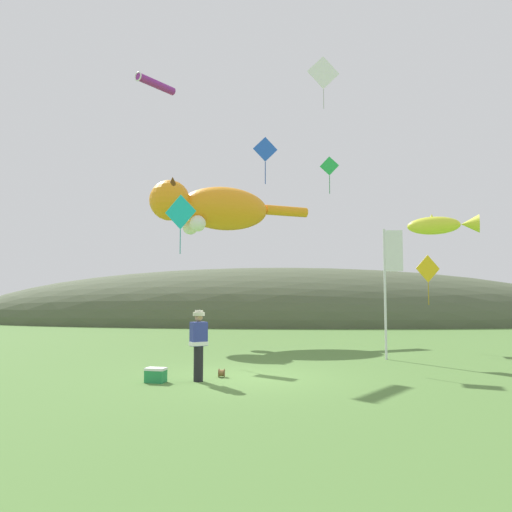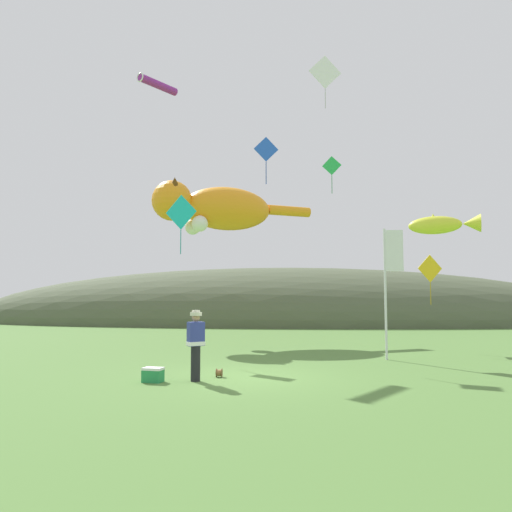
# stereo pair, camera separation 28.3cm
# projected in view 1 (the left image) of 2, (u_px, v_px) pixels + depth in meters

# --- Properties ---
(ground_plane) EXTENTS (120.00, 120.00, 0.00)m
(ground_plane) POSITION_uv_depth(u_px,v_px,m) (246.00, 377.00, 13.11)
(ground_plane) COLOR #517A38
(distant_hill_ridge) EXTENTS (50.70, 15.33, 8.55)m
(distant_hill_ridge) POSITION_uv_depth(u_px,v_px,m) (275.00, 322.00, 39.13)
(distant_hill_ridge) COLOR #4C563D
(distant_hill_ridge) RESTS_ON ground
(festival_attendant) EXTENTS (0.49, 0.45, 1.77)m
(festival_attendant) POSITION_uv_depth(u_px,v_px,m) (199.00, 343.00, 12.56)
(festival_attendant) COLOR black
(festival_attendant) RESTS_ON ground
(kite_spool) EXTENTS (0.16, 0.22, 0.22)m
(kite_spool) POSITION_uv_depth(u_px,v_px,m) (222.00, 373.00, 13.13)
(kite_spool) COLOR olive
(kite_spool) RESTS_ON ground
(picnic_cooler) EXTENTS (0.54, 0.41, 0.36)m
(picnic_cooler) POSITION_uv_depth(u_px,v_px,m) (156.00, 375.00, 12.35)
(picnic_cooler) COLOR #268C4C
(picnic_cooler) RESTS_ON ground
(festival_banner_pole) EXTENTS (0.66, 0.08, 4.41)m
(festival_banner_pole) POSITION_uv_depth(u_px,v_px,m) (389.00, 273.00, 16.92)
(festival_banner_pole) COLOR silver
(festival_banner_pole) RESTS_ON ground
(kite_giant_cat) EXTENTS (7.56, 4.48, 2.50)m
(kite_giant_cat) POSITION_uv_depth(u_px,v_px,m) (213.00, 208.00, 24.28)
(kite_giant_cat) COLOR orange
(kite_fish_windsock) EXTENTS (2.54, 1.36, 0.75)m
(kite_fish_windsock) POSITION_uv_depth(u_px,v_px,m) (442.00, 225.00, 18.05)
(kite_fish_windsock) COLOR yellow
(kite_tube_streamer) EXTENTS (1.51, 1.99, 0.44)m
(kite_tube_streamer) POSITION_uv_depth(u_px,v_px,m) (155.00, 84.00, 22.85)
(kite_tube_streamer) COLOR #8C268C
(kite_diamond_teal) EXTENTS (1.24, 0.39, 2.19)m
(kite_diamond_teal) POSITION_uv_depth(u_px,v_px,m) (181.00, 212.00, 18.24)
(kite_diamond_teal) COLOR #19BFBF
(kite_diamond_white) EXTENTS (1.45, 0.41, 2.40)m
(kite_diamond_white) POSITION_uv_depth(u_px,v_px,m) (323.00, 73.00, 22.05)
(kite_diamond_white) COLOR white
(kite_diamond_blue) EXTENTS (0.96, 0.26, 1.89)m
(kite_diamond_blue) POSITION_uv_depth(u_px,v_px,m) (265.00, 150.00, 19.63)
(kite_diamond_blue) COLOR blue
(kite_diamond_green) EXTENTS (0.92, 0.19, 1.84)m
(kite_diamond_green) POSITION_uv_depth(u_px,v_px,m) (329.00, 166.00, 24.19)
(kite_diamond_green) COLOR green
(kite_diamond_gold) EXTENTS (1.05, 0.41, 2.02)m
(kite_diamond_gold) POSITION_uv_depth(u_px,v_px,m) (428.00, 269.00, 20.18)
(kite_diamond_gold) COLOR yellow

